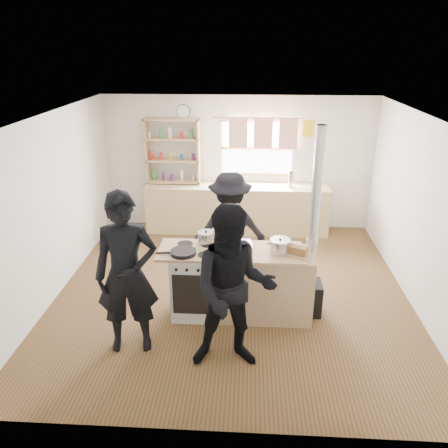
{
  "coord_description": "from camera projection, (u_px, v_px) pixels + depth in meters",
  "views": [
    {
      "loc": [
        0.21,
        -5.51,
        3.36
      ],
      "look_at": [
        -0.11,
        -0.1,
        1.1
      ],
      "focal_mm": 35.0,
      "sensor_mm": 36.0,
      "label": 1
    }
  ],
  "objects": [
    {
      "name": "person_far",
      "position": [
        230.0,
        228.0,
        6.4
      ],
      "size": [
        1.16,
        0.76,
        1.68
      ],
      "primitive_type": "imported",
      "rotation": [
        0.0,
        0.0,
        3.28
      ],
      "color": "black",
      "rests_on": "ground"
    },
    {
      "name": "roast_tray",
      "position": [
        238.0,
        246.0,
        5.54
      ],
      "size": [
        0.39,
        0.32,
        0.08
      ],
      "color": "silver",
      "rests_on": "cooking_island"
    },
    {
      "name": "ground",
      "position": [
        232.0,
        291.0,
        6.38
      ],
      "size": [
        5.0,
        5.0,
        0.01
      ],
      "primitive_type": "cube",
      "color": "brown",
      "rests_on": "ground"
    },
    {
      "name": "person_near_left",
      "position": [
        127.0,
        275.0,
        4.86
      ],
      "size": [
        0.77,
        0.57,
        1.93
      ],
      "primitive_type": "imported",
      "rotation": [
        0.0,
        0.0,
        0.15
      ],
      "color": "black",
      "rests_on": "ground"
    },
    {
      "name": "bread_board",
      "position": [
        298.0,
        252.0,
        5.36
      ],
      "size": [
        0.34,
        0.3,
        0.12
      ],
      "color": "tan",
      "rests_on": "cooking_island"
    },
    {
      "name": "skillet_greens",
      "position": [
        183.0,
        252.0,
        5.4
      ],
      "size": [
        0.36,
        0.36,
        0.05
      ],
      "color": "black",
      "rests_on": "cooking_island"
    },
    {
      "name": "flue_heater",
      "position": [
        310.0,
        268.0,
        5.64
      ],
      "size": [
        0.35,
        0.35,
        2.5
      ],
      "color": "black",
      "rests_on": "ground"
    },
    {
      "name": "shelving_unit",
      "position": [
        173.0,
        151.0,
        8.02
      ],
      "size": [
        1.0,
        0.28,
        1.2
      ],
      "color": "tan",
      "rests_on": "back_counter"
    },
    {
      "name": "cooking_island",
      "position": [
        241.0,
        283.0,
        5.69
      ],
      "size": [
        1.97,
        0.64,
        0.93
      ],
      "color": "white",
      "rests_on": "ground"
    },
    {
      "name": "stockpot_counter",
      "position": [
        280.0,
        246.0,
        5.43
      ],
      "size": [
        0.26,
        0.26,
        0.2
      ],
      "color": "#BABABC",
      "rests_on": "cooking_island"
    },
    {
      "name": "back_counter",
      "position": [
        237.0,
        209.0,
        8.25
      ],
      "size": [
        3.4,
        0.55,
        0.9
      ],
      "primitive_type": "cube",
      "color": "tan",
      "rests_on": "ground"
    },
    {
      "name": "thermos",
      "position": [
        291.0,
        180.0,
        7.97
      ],
      "size": [
        0.1,
        0.1,
        0.27
      ],
      "primitive_type": "cylinder",
      "color": "silver",
      "rests_on": "back_counter"
    },
    {
      "name": "person_near_right",
      "position": [
        233.0,
        290.0,
        4.61
      ],
      "size": [
        0.96,
        0.77,
        1.89
      ],
      "primitive_type": "imported",
      "rotation": [
        0.0,
        0.0,
        0.06
      ],
      "color": "black",
      "rests_on": "ground"
    },
    {
      "name": "stockpot_stove",
      "position": [
        206.0,
        237.0,
        5.69
      ],
      "size": [
        0.22,
        0.22,
        0.18
      ],
      "color": "#B6B6B8",
      "rests_on": "cooking_island"
    }
  ]
}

